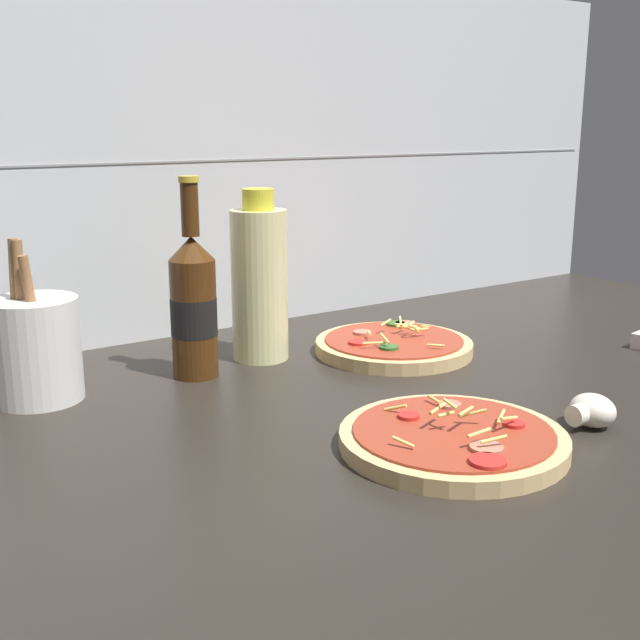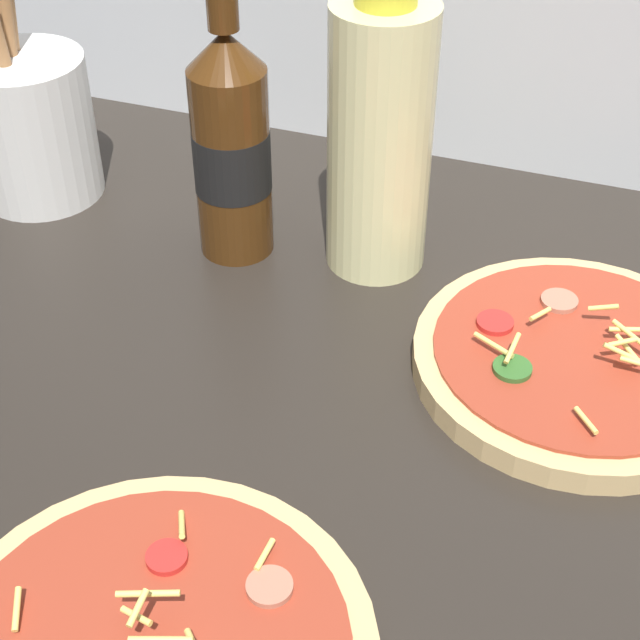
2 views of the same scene
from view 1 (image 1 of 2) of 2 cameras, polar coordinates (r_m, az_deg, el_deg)
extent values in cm
cube|color=#28231E|center=(103.82, 8.88, -5.81)|extent=(160.00, 90.00, 2.50)
cube|color=silver|center=(134.57, -4.20, 11.35)|extent=(160.00, 1.00, 60.00)
cube|color=gray|center=(134.09, -4.08, 11.34)|extent=(156.80, 0.16, 0.30)
cylinder|color=tan|center=(86.57, 9.42, -8.43)|extent=(24.10, 24.10, 1.77)
cylinder|color=#9E3823|center=(86.19, 9.45, -7.79)|extent=(21.21, 21.21, 0.30)
cylinder|color=#B7755B|center=(92.66, 9.21, -5.97)|extent=(2.63, 2.63, 0.40)
cylinder|color=red|center=(88.37, 13.66, -7.20)|extent=(2.27, 2.27, 0.40)
cylinder|color=red|center=(88.66, 6.33, -6.80)|extent=(2.39, 2.39, 0.40)
cylinder|color=#B7755B|center=(81.67, 11.76, -8.89)|extent=(3.38, 3.38, 0.40)
cylinder|color=red|center=(78.69, 11.84, -9.80)|extent=(3.60, 3.60, 0.40)
cylinder|color=#EADB6B|center=(87.91, 12.74, -6.72)|extent=(2.94, 2.04, 0.70)
cylinder|color=#EADB6B|center=(93.05, 8.10, -5.59)|extent=(0.52, 2.14, 0.54)
cylinder|color=#EADB6B|center=(87.50, 10.78, -6.54)|extent=(2.32, 2.47, 1.36)
cylinder|color=#EADB6B|center=(81.35, 12.26, -8.29)|extent=(2.67, 1.38, 0.80)
cylinder|color=#EADB6B|center=(85.31, 8.95, -6.64)|extent=(1.97, 0.76, 0.51)
cylinder|color=#EADB6B|center=(80.79, 5.94, -8.62)|extent=(1.38, 2.33, 0.89)
cylinder|color=#EADB6B|center=(85.83, 10.31, -6.41)|extent=(3.15, 1.46, 0.44)
cylinder|color=#EADB6B|center=(90.03, 5.39, -6.23)|extent=(1.59, 2.50, 1.24)
cylinder|color=#EADB6B|center=(86.10, 8.40, -6.23)|extent=(3.33, 1.44, 0.52)
cylinder|color=#EADB6B|center=(81.93, 11.25, -7.87)|extent=(2.97, 0.54, 0.58)
cylinder|color=#EADB6B|center=(84.99, 9.24, -5.91)|extent=(0.37, 2.05, 0.80)
cylinder|color=#EADB6B|center=(86.87, 13.28, -6.81)|extent=(3.37, 1.14, 1.12)
cylinder|color=tan|center=(119.79, 5.26, -1.90)|extent=(23.31, 23.31, 1.88)
cylinder|color=#9E3823|center=(119.50, 5.28, -1.40)|extent=(20.52, 20.52, 0.30)
cylinder|color=#B7755B|center=(121.79, 3.03, -0.89)|extent=(2.77, 2.77, 0.40)
cylinder|color=#336628|center=(114.11, 4.93, -1.95)|extent=(2.72, 2.72, 0.40)
cylinder|color=#B7755B|center=(127.53, 6.09, -0.27)|extent=(3.21, 3.21, 0.40)
cylinder|color=red|center=(116.40, 2.79, -1.59)|extent=(2.71, 2.71, 0.40)
cylinder|color=#336628|center=(127.41, 5.42, -0.27)|extent=(3.03, 3.03, 0.40)
cylinder|color=#EADB6B|center=(122.02, 6.12, -0.39)|extent=(2.98, 2.15, 0.79)
cylinder|color=#EADB6B|center=(124.95, 7.47, -0.46)|extent=(2.25, 0.84, 0.95)
cylinder|color=#EADB6B|center=(114.77, 8.23, -1.79)|extent=(1.83, 2.12, 0.40)
cylinder|color=#EADB6B|center=(122.08, 4.71, -0.18)|extent=(2.13, 0.52, 0.98)
cylinder|color=#EADB6B|center=(122.44, 5.85, -0.37)|extent=(2.88, 1.13, 0.46)
cylinder|color=#EADB6B|center=(121.15, 6.48, -0.64)|extent=(2.18, 1.87, 1.12)
cylinder|color=#EADB6B|center=(120.54, 7.24, -0.65)|extent=(2.54, 0.40, 0.60)
cylinder|color=#EADB6B|center=(126.36, 5.76, -0.16)|extent=(2.06, 2.71, 1.39)
cylinder|color=#EADB6B|center=(114.11, 4.63, -1.31)|extent=(0.72, 2.51, 1.16)
cylinder|color=#EADB6B|center=(120.33, 6.46, -0.33)|extent=(1.94, 0.95, 0.93)
cylinder|color=#EADB6B|center=(118.72, 3.52, -0.94)|extent=(1.38, 2.05, 0.52)
cylinder|color=#EADB6B|center=(113.95, 3.88, -1.65)|extent=(3.15, 1.86, 0.37)
cylinder|color=#EADB6B|center=(119.76, 6.73, -0.52)|extent=(2.57, 0.55, 1.22)
cylinder|color=#47280F|center=(108.17, -8.95, 0.09)|extent=(6.16, 6.16, 15.90)
cone|color=#47280F|center=(106.32, -9.14, 5.08)|extent=(6.16, 6.16, 3.12)
cylinder|color=#47280F|center=(105.67, -9.25, 7.77)|extent=(2.34, 2.34, 6.94)
cylinder|color=gold|center=(105.33, -9.33, 9.86)|extent=(2.69, 2.69, 0.80)
cylinder|color=black|center=(108.10, -8.95, 0.26)|extent=(6.22, 6.22, 5.09)
cylinder|color=beige|center=(114.67, -4.32, 2.46)|extent=(8.09, 8.09, 21.54)
cylinder|color=yellow|center=(112.87, -4.44, 8.56)|extent=(4.45, 4.45, 2.94)
cylinder|color=white|center=(94.29, 18.01, -6.39)|extent=(2.44, 2.44, 2.44)
ellipsoid|color=silver|center=(95.94, 18.81, -6.10)|extent=(4.61, 5.42, 3.79)
cylinder|color=silver|center=(104.08, -19.56, -2.01)|extent=(10.90, 10.90, 12.77)
cylinder|color=olive|center=(103.69, -20.83, 1.33)|extent=(2.55, 2.56, 14.91)
cylinder|color=olive|center=(101.44, -19.76, 0.68)|extent=(2.58, 1.68, 13.26)
cylinder|color=olive|center=(102.89, -20.48, 1.25)|extent=(2.14, 2.73, 14.81)
camera|label=2|loc=(0.82, 33.74, 21.28)|focal=55.00mm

